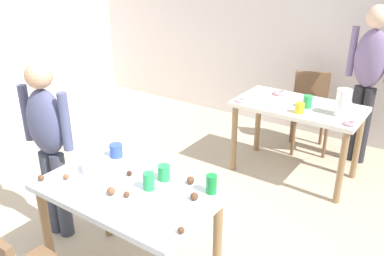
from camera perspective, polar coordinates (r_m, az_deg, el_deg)
wall_back at (r=5.13m, az=15.13°, el=13.70°), size 6.40×0.10×2.60m
dining_table_near at (r=2.67m, az=-8.94°, el=-10.44°), size 1.13×0.66×0.75m
dining_table_far at (r=4.09m, az=14.49°, el=1.70°), size 1.20×0.66×0.75m
chair_far_table at (r=4.78m, az=16.15°, el=2.87°), size 0.53×0.53×0.87m
person_girl_near at (r=3.19m, az=-19.36°, el=-1.35°), size 0.46×0.24×1.42m
person_adult_far at (r=4.49m, az=23.38°, el=7.26°), size 0.45×0.23×1.64m
mixing_bowl at (r=2.82m, az=-13.14°, el=-5.16°), size 0.19×0.19×0.07m
soda_can at (r=2.50m, az=2.73°, el=-7.80°), size 0.07×0.07×0.12m
fork_near at (r=2.35m, az=-4.61°, el=-11.88°), size 0.17×0.02×0.01m
cup_near_0 at (r=2.97m, az=-10.54°, el=-3.11°), size 0.09×0.09×0.10m
cup_near_1 at (r=2.65m, az=-3.92°, el=-6.21°), size 0.08×0.08×0.10m
cup_near_2 at (r=2.55m, az=-6.04°, el=-7.36°), size 0.07×0.07×0.11m
cake_ball_0 at (r=2.51m, az=-9.10°, el=-9.11°), size 0.04×0.04×0.04m
cake_ball_1 at (r=2.78m, az=-17.13°, el=-6.50°), size 0.04×0.04×0.04m
cake_ball_2 at (r=2.55m, az=-11.23°, el=-8.61°), size 0.05×0.05×0.05m
cake_ball_3 at (r=2.20m, az=-1.54°, el=-14.05°), size 0.04×0.04×0.04m
cake_ball_4 at (r=2.81m, az=-20.28°, el=-6.54°), size 0.04×0.04×0.04m
cake_ball_5 at (r=2.61m, az=-0.22°, el=-7.31°), size 0.05×0.05×0.05m
cake_ball_6 at (r=2.45m, az=0.32°, el=-9.49°), size 0.05×0.05×0.05m
cake_ball_7 at (r=2.73m, az=-8.72°, el=-6.24°), size 0.04×0.04×0.04m
pitcher_far at (r=3.86m, az=20.29°, el=3.35°), size 0.13×0.13×0.25m
cup_far_0 at (r=3.83m, az=14.74°, el=2.71°), size 0.08×0.08×0.09m
cup_far_1 at (r=4.00m, az=20.81°, el=2.81°), size 0.08×0.08×0.10m
cup_far_2 at (r=3.98m, az=15.79°, el=3.56°), size 0.08×0.08×0.12m
donut_far_0 at (r=4.13m, az=15.45°, el=3.66°), size 0.11×0.11×0.03m
donut_far_1 at (r=4.03m, az=6.76°, el=3.87°), size 0.10×0.10×0.03m
donut_far_2 at (r=4.29m, az=12.08°, el=4.82°), size 0.13×0.13×0.04m
donut_far_3 at (r=3.71m, az=21.14°, el=0.64°), size 0.11×0.11×0.03m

